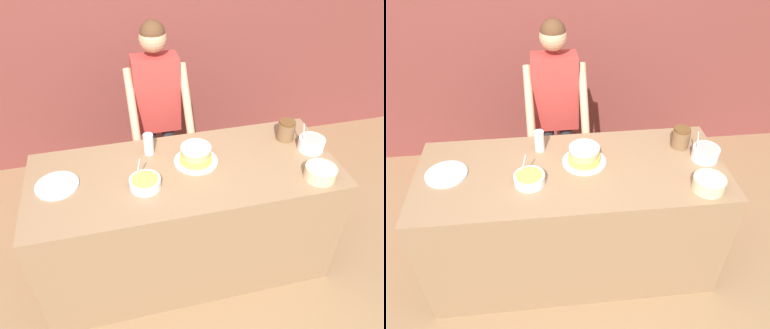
# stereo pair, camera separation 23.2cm
# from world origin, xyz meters

# --- Properties ---
(ground_plane) EXTENTS (14.00, 14.00, 0.00)m
(ground_plane) POSITION_xyz_m (0.00, 0.00, 0.00)
(ground_plane) COLOR #93704C
(wall_back) EXTENTS (10.00, 0.05, 2.60)m
(wall_back) POSITION_xyz_m (0.00, 1.95, 1.30)
(wall_back) COLOR brown
(wall_back) RESTS_ON ground_plane
(counter) EXTENTS (1.99, 0.80, 0.93)m
(counter) POSITION_xyz_m (0.00, 0.40, 0.46)
(counter) COLOR #8C6B4C
(counter) RESTS_ON ground_plane
(person_baker) EXTENTS (0.46, 0.45, 1.64)m
(person_baker) POSITION_xyz_m (-0.05, 1.15, 1.01)
(person_baker) COLOR #2D2D38
(person_baker) RESTS_ON ground_plane
(cake) EXTENTS (0.29, 0.29, 0.12)m
(cake) POSITION_xyz_m (0.09, 0.47, 0.98)
(cake) COLOR silver
(cake) RESTS_ON counter
(frosting_bowl_yellow) EXTENTS (0.19, 0.19, 0.17)m
(frosting_bowl_yellow) POSITION_xyz_m (-0.27, 0.30, 0.96)
(frosting_bowl_yellow) COLOR white
(frosting_bowl_yellow) RESTS_ON counter
(frosting_bowl_white) EXTENTS (0.19, 0.19, 0.08)m
(frosting_bowl_white) POSITION_xyz_m (0.80, 0.14, 0.97)
(frosting_bowl_white) COLOR beige
(frosting_bowl_white) RESTS_ON counter
(frosting_bowl_pink) EXTENTS (0.18, 0.18, 0.19)m
(frosting_bowl_pink) POSITION_xyz_m (0.89, 0.42, 0.97)
(frosting_bowl_pink) COLOR white
(frosting_bowl_pink) RESTS_ON counter
(drinking_glass) EXTENTS (0.07, 0.07, 0.15)m
(drinking_glass) POSITION_xyz_m (-0.20, 0.63, 1.00)
(drinking_glass) COLOR silver
(drinking_glass) RESTS_ON counter
(ceramic_plate) EXTENTS (0.26, 0.26, 0.01)m
(ceramic_plate) POSITION_xyz_m (-0.79, 0.43, 0.93)
(ceramic_plate) COLOR silver
(ceramic_plate) RESTS_ON counter
(stoneware_jar) EXTENTS (0.12, 0.12, 0.14)m
(stoneware_jar) POSITION_xyz_m (0.77, 0.58, 1.00)
(stoneware_jar) COLOR brown
(stoneware_jar) RESTS_ON counter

